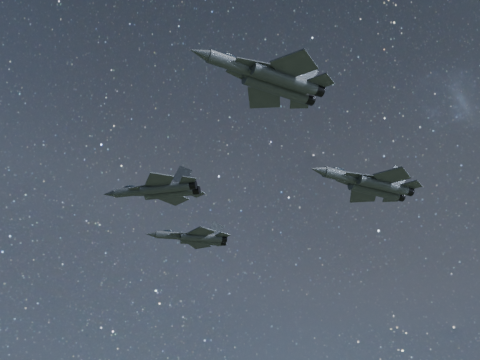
{
  "coord_description": "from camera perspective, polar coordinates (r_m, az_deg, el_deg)",
  "views": [
    {
      "loc": [
        -4.8,
        -75.16,
        117.09
      ],
      "look_at": [
        1.02,
        1.34,
        157.65
      ],
      "focal_mm": 42.0,
      "sensor_mm": 36.0,
      "label": 1
    }
  ],
  "objects": [
    {
      "name": "jet_right",
      "position": [
        67.86,
        3.05,
        10.29
      ],
      "size": [
        17.74,
        11.68,
        4.55
      ],
      "rotation": [
        0.0,
        0.0,
        0.41
      ],
      "color": "#353C42"
    },
    {
      "name": "jet_left",
      "position": [
        101.63,
        -4.65,
        -5.85
      ],
      "size": [
        15.3,
        10.78,
        3.87
      ],
      "rotation": [
        0.0,
        0.0,
        0.07
      ],
      "color": "#353C42"
    },
    {
      "name": "jet_slot",
      "position": [
        93.47,
        13.11,
        -0.4
      ],
      "size": [
        19.53,
        12.97,
        4.97
      ],
      "rotation": [
        0.0,
        0.0,
        0.36
      ],
      "color": "#353C42"
    },
    {
      "name": "jet_lead",
      "position": [
        90.33,
        -8.17,
        -1.0
      ],
      "size": [
        16.92,
        11.41,
        4.27
      ],
      "rotation": [
        0.0,
        0.0,
        -0.29
      ],
      "color": "#353C42"
    }
  ]
}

